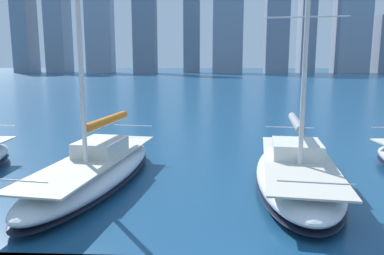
% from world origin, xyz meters
% --- Properties ---
extents(city_skyline, '(165.55, 20.18, 51.83)m').
position_xyz_m(city_skyline, '(1.32, -159.28, 21.22)').
color(city_skyline, gray).
rests_on(city_skyline, ground).
extents(sailboat_grey, '(4.10, 9.44, 9.18)m').
position_xyz_m(sailboat_grey, '(-3.53, -7.69, 0.58)').
color(sailboat_grey, white).
rests_on(sailboat_grey, ground).
extents(sailboat_orange, '(3.77, 9.64, 11.48)m').
position_xyz_m(sailboat_orange, '(3.84, -7.50, 0.63)').
color(sailboat_orange, white).
rests_on(sailboat_orange, ground).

